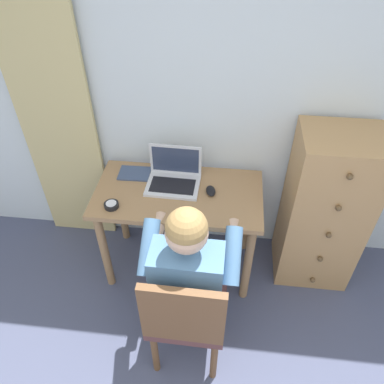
{
  "coord_description": "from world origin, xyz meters",
  "views": [
    {
      "loc": [
        -0.06,
        0.07,
        2.33
      ],
      "look_at": [
        -0.25,
        1.75,
        0.83
      ],
      "focal_mm": 35.16,
      "sensor_mm": 36.0,
      "label": 1
    }
  ],
  "objects_px": {
    "notebook_pad": "(135,173)",
    "desk_clock": "(111,205)",
    "dresser": "(324,211)",
    "person_seated": "(190,267)",
    "laptop": "(174,177)",
    "desk": "(179,206)",
    "chair": "(186,315)",
    "computer_mouse": "(211,191)"
  },
  "relations": [
    {
      "from": "dresser",
      "to": "notebook_pad",
      "type": "relative_size",
      "value": 5.58
    },
    {
      "from": "dresser",
      "to": "chair",
      "type": "bearing_deg",
      "value": -135.54
    },
    {
      "from": "dresser",
      "to": "laptop",
      "type": "bearing_deg",
      "value": 179.83
    },
    {
      "from": "dresser",
      "to": "person_seated",
      "type": "distance_m",
      "value": 1.03
    },
    {
      "from": "person_seated",
      "to": "notebook_pad",
      "type": "bearing_deg",
      "value": 123.91
    },
    {
      "from": "person_seated",
      "to": "laptop",
      "type": "height_order",
      "value": "person_seated"
    },
    {
      "from": "desk_clock",
      "to": "laptop",
      "type": "bearing_deg",
      "value": 38.13
    },
    {
      "from": "chair",
      "to": "computer_mouse",
      "type": "distance_m",
      "value": 0.78
    },
    {
      "from": "computer_mouse",
      "to": "person_seated",
      "type": "bearing_deg",
      "value": -109.96
    },
    {
      "from": "computer_mouse",
      "to": "notebook_pad",
      "type": "height_order",
      "value": "computer_mouse"
    },
    {
      "from": "person_seated",
      "to": "notebook_pad",
      "type": "relative_size",
      "value": 5.72
    },
    {
      "from": "chair",
      "to": "notebook_pad",
      "type": "bearing_deg",
      "value": 117.8
    },
    {
      "from": "desk",
      "to": "desk_clock",
      "type": "height_order",
      "value": "desk_clock"
    },
    {
      "from": "person_seated",
      "to": "computer_mouse",
      "type": "xyz_separation_m",
      "value": [
        0.07,
        0.55,
        0.07
      ]
    },
    {
      "from": "computer_mouse",
      "to": "notebook_pad",
      "type": "bearing_deg",
      "value": 153.03
    },
    {
      "from": "person_seated",
      "to": "dresser",
      "type": "bearing_deg",
      "value": 37.23
    },
    {
      "from": "chair",
      "to": "person_seated",
      "type": "xyz_separation_m",
      "value": [
        0.0,
        0.18,
        0.18
      ]
    },
    {
      "from": "dresser",
      "to": "notebook_pad",
      "type": "xyz_separation_m",
      "value": [
        -1.28,
        0.06,
        0.15
      ]
    },
    {
      "from": "desk",
      "to": "person_seated",
      "type": "bearing_deg",
      "value": -75.37
    },
    {
      "from": "person_seated",
      "to": "laptop",
      "type": "bearing_deg",
      "value": 106.07
    },
    {
      "from": "person_seated",
      "to": "chair",
      "type": "bearing_deg",
      "value": -90.67
    },
    {
      "from": "desk_clock",
      "to": "desk",
      "type": "bearing_deg",
      "value": 24.94
    },
    {
      "from": "desk",
      "to": "desk_clock",
      "type": "relative_size",
      "value": 11.95
    },
    {
      "from": "dresser",
      "to": "notebook_pad",
      "type": "distance_m",
      "value": 1.29
    },
    {
      "from": "person_seated",
      "to": "desk",
      "type": "bearing_deg",
      "value": 104.63
    },
    {
      "from": "chair",
      "to": "laptop",
      "type": "bearing_deg",
      "value": 102.41
    },
    {
      "from": "chair",
      "to": "notebook_pad",
      "type": "relative_size",
      "value": 4.21
    },
    {
      "from": "dresser",
      "to": "notebook_pad",
      "type": "bearing_deg",
      "value": 177.28
    },
    {
      "from": "laptop",
      "to": "computer_mouse",
      "type": "xyz_separation_m",
      "value": [
        0.25,
        -0.07,
        -0.04
      ]
    },
    {
      "from": "laptop",
      "to": "person_seated",
      "type": "bearing_deg",
      "value": -73.93
    },
    {
      "from": "person_seated",
      "to": "notebook_pad",
      "type": "height_order",
      "value": "person_seated"
    },
    {
      "from": "person_seated",
      "to": "laptop",
      "type": "xyz_separation_m",
      "value": [
        -0.18,
        0.62,
        0.11
      ]
    },
    {
      "from": "computer_mouse",
      "to": "desk",
      "type": "bearing_deg",
      "value": 172.04
    },
    {
      "from": "dresser",
      "to": "desk_clock",
      "type": "height_order",
      "value": "dresser"
    },
    {
      "from": "person_seated",
      "to": "laptop",
      "type": "distance_m",
      "value": 0.66
    },
    {
      "from": "chair",
      "to": "computer_mouse",
      "type": "xyz_separation_m",
      "value": [
        0.07,
        0.73,
        0.25
      ]
    },
    {
      "from": "desk_clock",
      "to": "notebook_pad",
      "type": "relative_size",
      "value": 0.43
    },
    {
      "from": "laptop",
      "to": "desk",
      "type": "bearing_deg",
      "value": -66.01
    },
    {
      "from": "desk",
      "to": "computer_mouse",
      "type": "relative_size",
      "value": 10.75
    },
    {
      "from": "notebook_pad",
      "to": "desk_clock",
      "type": "bearing_deg",
      "value": -102.94
    },
    {
      "from": "laptop",
      "to": "notebook_pad",
      "type": "xyz_separation_m",
      "value": [
        -0.28,
        0.06,
        -0.05
      ]
    },
    {
      "from": "notebook_pad",
      "to": "dresser",
      "type": "bearing_deg",
      "value": -4.12
    }
  ]
}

